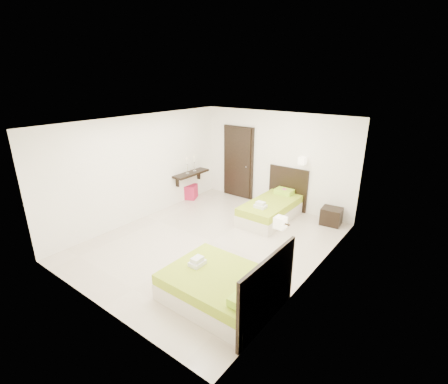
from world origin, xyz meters
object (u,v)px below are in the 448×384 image
Objects in this scene: nightstand at (331,216)px; ottoman at (189,192)px; bed_single at (272,208)px; bed_double at (224,287)px.

ottoman is at bearing -175.07° from nightstand.
bed_single is 1.45m from nightstand.
bed_single reaches higher than bed_double.
bed_double is at bearing -100.89° from nightstand.
ottoman is at bearing -175.61° from bed_single.
nightstand is at bearing 85.14° from bed_double.
bed_double reaches higher than ottoman.
bed_single is 1.05× the size of bed_double.
bed_single is at bearing 106.66° from bed_double.
bed_single is 3.97× the size of nightstand.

